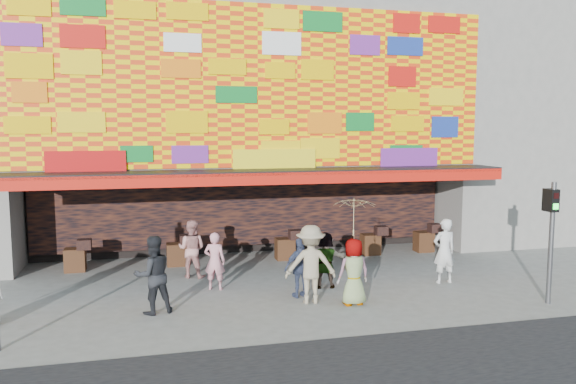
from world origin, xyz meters
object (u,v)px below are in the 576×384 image
at_px(ped_c, 153,275).
at_px(ped_d, 311,264).
at_px(signal_right, 552,229).
at_px(ped_f, 325,260).
at_px(ped_i, 192,249).
at_px(ped_h, 444,251).
at_px(parasol, 354,217).
at_px(ped_g, 354,272).
at_px(ped_e, 301,268).
at_px(ped_b, 215,261).

xyz_separation_m(ped_c, ped_d, (3.77, -0.10, 0.05)).
xyz_separation_m(signal_right, ped_f, (-4.92, 2.64, -1.09)).
bearing_deg(ped_c, ped_i, -125.90).
xyz_separation_m(signal_right, ped_h, (-1.56, 2.30, -0.96)).
height_order(ped_h, parasol, parasol).
height_order(ped_d, ped_f, ped_d).
bearing_deg(ped_d, parasol, 166.28).
bearing_deg(ped_c, ped_g, 158.08).
relative_size(signal_right, ped_e, 1.96).
bearing_deg(signal_right, ped_f, 151.80).
xyz_separation_m(signal_right, ped_g, (-4.70, 1.06, -1.04)).
bearing_deg(parasol, ped_e, 140.03).
bearing_deg(ped_f, parasol, 106.34).
relative_size(ped_b, ped_d, 0.80).
height_order(ped_d, parasol, parasol).
bearing_deg(ped_g, ped_i, -48.41).
relative_size(ped_h, ped_i, 1.08).
bearing_deg(ped_f, ped_d, 65.88).
distance_m(ped_f, ped_g, 1.60).
bearing_deg(ped_h, signal_right, 123.37).
height_order(ped_c, ped_d, ped_d).
distance_m(signal_right, ped_e, 6.20).
bearing_deg(ped_c, ped_d, 162.62).
bearing_deg(ped_i, ped_b, 134.01).
bearing_deg(ped_d, ped_c, 7.32).
bearing_deg(signal_right, ped_e, 161.23).
bearing_deg(ped_c, signal_right, 154.77).
height_order(ped_f, parasol, parasol).
bearing_deg(parasol, ped_c, 173.92).
bearing_deg(parasol, ped_d, 157.42).
relative_size(ped_c, ped_f, 1.20).
bearing_deg(ped_g, signal_right, 162.96).
height_order(signal_right, ped_i, signal_right).
bearing_deg(ped_h, ped_e, 3.78).
xyz_separation_m(ped_d, ped_g, (0.97, -0.40, -0.15)).
height_order(ped_d, ped_i, ped_d).
xyz_separation_m(ped_c, ped_i, (1.10, 3.01, -0.08)).
bearing_deg(ped_f, ped_e, 46.26).
relative_size(ped_b, ped_i, 0.92).
distance_m(ped_b, ped_e, 2.37).
bearing_deg(ped_b, ped_h, -168.61).
height_order(signal_right, ped_d, signal_right).
bearing_deg(ped_b, ped_e, 168.90).
bearing_deg(ped_i, ped_e, 158.71).
distance_m(ped_e, parasol, 1.99).
distance_m(signal_right, ped_c, 9.61).
bearing_deg(ped_c, ped_b, -150.89).
bearing_deg(ped_g, ped_h, -162.70).
relative_size(ped_d, ped_i, 1.15).
height_order(ped_d, ped_g, ped_d).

